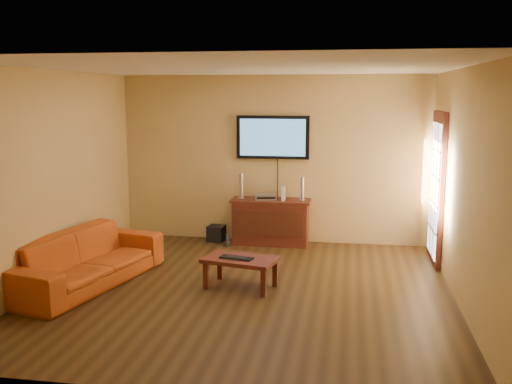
% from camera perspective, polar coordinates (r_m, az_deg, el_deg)
% --- Properties ---
extents(ground_plane, '(5.00, 5.00, 0.00)m').
position_cam_1_polar(ground_plane, '(7.15, -1.05, -9.81)').
color(ground_plane, black).
rests_on(ground_plane, ground).
extents(room_walls, '(5.00, 5.00, 5.00)m').
position_cam_1_polar(room_walls, '(7.38, -0.20, 4.27)').
color(room_walls, tan).
rests_on(room_walls, ground).
extents(french_door, '(0.07, 1.02, 2.22)m').
position_cam_1_polar(french_door, '(8.51, 17.60, 0.22)').
color(french_door, '#43170F').
rests_on(french_door, ground).
extents(media_console, '(1.26, 0.48, 0.73)m').
position_cam_1_polar(media_console, '(9.18, 1.47, -2.98)').
color(media_console, '#43170F').
rests_on(media_console, ground).
extents(television, '(1.17, 0.08, 0.69)m').
position_cam_1_polar(television, '(9.18, 1.69, 5.48)').
color(television, black).
rests_on(television, ground).
extents(coffee_table, '(0.98, 0.71, 0.39)m').
position_cam_1_polar(coffee_table, '(7.15, -1.55, -7.01)').
color(coffee_table, '#43170F').
rests_on(coffee_table, ground).
extents(sofa, '(1.16, 2.37, 0.89)m').
position_cam_1_polar(sofa, '(7.55, -16.70, -5.62)').
color(sofa, '#B14713').
rests_on(sofa, ground).
extents(speaker_left, '(0.11, 0.11, 0.40)m').
position_cam_1_polar(speaker_left, '(9.19, -1.48, 0.50)').
color(speaker_left, silver).
rests_on(speaker_left, media_console).
extents(speaker_right, '(0.10, 0.10, 0.37)m').
position_cam_1_polar(speaker_right, '(9.05, 4.64, 0.24)').
color(speaker_right, silver).
rests_on(speaker_right, media_console).
extents(av_receiver, '(0.39, 0.32, 0.08)m').
position_cam_1_polar(av_receiver, '(9.13, 0.94, -0.47)').
color(av_receiver, silver).
rests_on(av_receiver, media_console).
extents(game_console, '(0.05, 0.17, 0.23)m').
position_cam_1_polar(game_console, '(9.04, 2.77, -0.11)').
color(game_console, white).
rests_on(game_console, media_console).
extents(subwoofer, '(0.29, 0.29, 0.26)m').
position_cam_1_polar(subwoofer, '(9.44, -3.99, -4.14)').
color(subwoofer, black).
rests_on(subwoofer, ground).
extents(bottle, '(0.07, 0.07, 0.20)m').
position_cam_1_polar(bottle, '(9.13, -2.84, -4.85)').
color(bottle, white).
rests_on(bottle, ground).
extents(keyboard, '(0.43, 0.24, 0.02)m').
position_cam_1_polar(keyboard, '(7.09, -1.97, -6.58)').
color(keyboard, black).
rests_on(keyboard, coffee_table).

